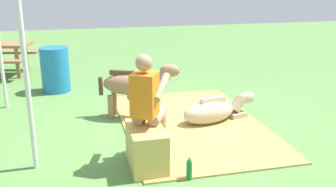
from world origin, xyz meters
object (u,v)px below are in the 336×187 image
at_px(pony_standing, 134,85).
at_px(tent_pole_left, 26,69).
at_px(person_seated, 148,102).
at_px(pony_lying, 214,111).
at_px(water_barrel, 55,70).
at_px(soda_bottle, 189,168).
at_px(hay_bale, 146,147).

bearing_deg(pony_standing, tent_pole_left, 134.78).
relative_size(person_seated, tent_pole_left, 0.57).
bearing_deg(pony_lying, water_barrel, 46.08).
bearing_deg(soda_bottle, pony_standing, 7.91).
bearing_deg(person_seated, pony_lying, -49.62).
height_order(water_barrel, tent_pole_left, tent_pole_left).
bearing_deg(person_seated, hay_bale, 160.28).
distance_m(soda_bottle, tent_pole_left, 2.17).
bearing_deg(hay_bale, pony_lying, -47.03).
relative_size(hay_bale, pony_lying, 0.53).
relative_size(hay_bale, tent_pole_left, 0.30).
bearing_deg(hay_bale, person_seated, -19.72).
relative_size(water_barrel, tent_pole_left, 0.36).
bearing_deg(water_barrel, pony_lying, -133.92).
height_order(pony_lying, tent_pole_left, tent_pole_left).
relative_size(hay_bale, soda_bottle, 2.56).
distance_m(pony_lying, soda_bottle, 1.88).
height_order(person_seated, pony_lying, person_seated).
xyz_separation_m(hay_bale, pony_standing, (1.72, -0.12, 0.30)).
distance_m(pony_lying, water_barrel, 3.45).
height_order(soda_bottle, tent_pole_left, tent_pole_left).
bearing_deg(tent_pole_left, hay_bale, -102.49).
relative_size(person_seated, water_barrel, 1.56).
height_order(pony_standing, tent_pole_left, tent_pole_left).
bearing_deg(water_barrel, hay_bale, -162.18).
bearing_deg(tent_pole_left, water_barrel, -2.69).
distance_m(pony_standing, water_barrel, 2.29).
relative_size(person_seated, pony_lying, 1.02).
height_order(person_seated, pony_standing, person_seated).
bearing_deg(tent_pole_left, pony_standing, -45.22).
height_order(pony_lying, water_barrel, water_barrel).
distance_m(hay_bale, pony_lying, 1.80).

